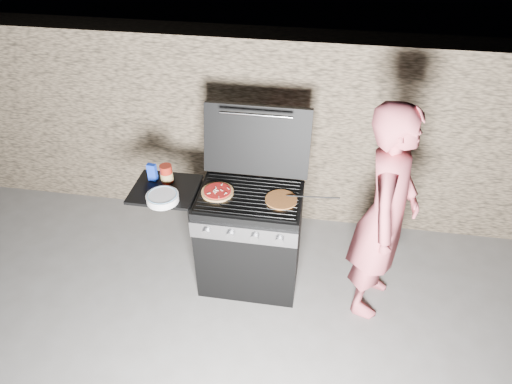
# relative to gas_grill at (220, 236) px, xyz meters

# --- Properties ---
(ground) EXTENTS (50.00, 50.00, 0.00)m
(ground) POSITION_rel_gas_grill_xyz_m (0.25, 0.00, -0.46)
(ground) COLOR #5C5854
(stone_wall) EXTENTS (8.00, 0.35, 1.80)m
(stone_wall) POSITION_rel_gas_grill_xyz_m (0.25, 1.05, 0.44)
(stone_wall) COLOR #846E54
(stone_wall) RESTS_ON ground
(gas_grill) EXTENTS (1.34, 0.79, 0.91)m
(gas_grill) POSITION_rel_gas_grill_xyz_m (0.00, 0.00, 0.00)
(gas_grill) COLOR black
(gas_grill) RESTS_ON ground
(pizza_topped) EXTENTS (0.30, 0.30, 0.03)m
(pizza_topped) POSITION_rel_gas_grill_xyz_m (0.00, -0.01, 0.47)
(pizza_topped) COLOR #AF764C
(pizza_topped) RESTS_ON gas_grill
(pizza_plain) EXTENTS (0.27, 0.27, 0.01)m
(pizza_plain) POSITION_rel_gas_grill_xyz_m (0.49, -0.02, 0.46)
(pizza_plain) COLOR #C0662D
(pizza_plain) RESTS_ON gas_grill
(sauce_jar) EXTENTS (0.11, 0.11, 0.15)m
(sauce_jar) POSITION_rel_gas_grill_xyz_m (-0.43, 0.09, 0.52)
(sauce_jar) COLOR maroon
(sauce_jar) RESTS_ON gas_grill
(blue_carton) EXTENTS (0.07, 0.05, 0.15)m
(blue_carton) POSITION_rel_gas_grill_xyz_m (-0.54, 0.09, 0.52)
(blue_carton) COLOR #102EA9
(blue_carton) RESTS_ON gas_grill
(plate_stack) EXTENTS (0.26, 0.26, 0.06)m
(plate_stack) POSITION_rel_gas_grill_xyz_m (-0.38, -0.16, 0.48)
(plate_stack) COLOR silver
(plate_stack) RESTS_ON gas_grill
(person) EXTENTS (0.58, 0.74, 1.79)m
(person) POSITION_rel_gas_grill_xyz_m (1.26, -0.06, 0.44)
(person) COLOR #C9545F
(person) RESTS_ON ground
(tongs) EXTENTS (0.40, 0.07, 0.08)m
(tongs) POSITION_rel_gas_grill_xyz_m (0.72, 0.00, 0.50)
(tongs) COLOR black
(tongs) RESTS_ON gas_grill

